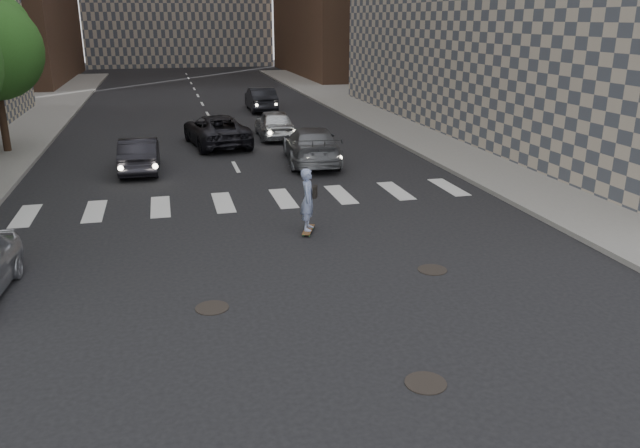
# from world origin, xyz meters

# --- Properties ---
(ground) EXTENTS (160.00, 160.00, 0.00)m
(ground) POSITION_xyz_m (0.00, 0.00, 0.00)
(ground) COLOR black
(ground) RESTS_ON ground
(sidewalk_right) EXTENTS (13.00, 80.00, 0.15)m
(sidewalk_right) POSITION_xyz_m (14.50, 20.00, 0.07)
(sidewalk_right) COLOR gray
(sidewalk_right) RESTS_ON ground
(manhole_a) EXTENTS (0.70, 0.70, 0.02)m
(manhole_a) POSITION_xyz_m (1.20, -2.50, 0.01)
(manhole_a) COLOR black
(manhole_a) RESTS_ON ground
(manhole_b) EXTENTS (0.70, 0.70, 0.02)m
(manhole_b) POSITION_xyz_m (-2.00, 1.20, 0.01)
(manhole_b) COLOR black
(manhole_b) RESTS_ON ground
(manhole_c) EXTENTS (0.70, 0.70, 0.02)m
(manhole_c) POSITION_xyz_m (3.30, 2.00, 0.01)
(manhole_c) COLOR black
(manhole_c) RESTS_ON ground
(skateboarder) EXTENTS (0.63, 0.94, 1.84)m
(skateboarder) POSITION_xyz_m (1.04, 5.41, 0.96)
(skateboarder) COLOR brown
(skateboarder) RESTS_ON ground
(traffic_car_a) EXTENTS (1.49, 4.11, 1.34)m
(traffic_car_a) POSITION_xyz_m (-3.71, 14.23, 0.67)
(traffic_car_a) COLOR black
(traffic_car_a) RESTS_ON ground
(traffic_car_b) EXTENTS (2.65, 5.34, 1.49)m
(traffic_car_b) POSITION_xyz_m (3.15, 14.00, 0.74)
(traffic_car_b) COLOR slate
(traffic_car_b) RESTS_ON ground
(traffic_car_c) EXTENTS (3.09, 5.50, 1.45)m
(traffic_car_c) POSITION_xyz_m (-0.33, 18.71, 0.73)
(traffic_car_c) COLOR black
(traffic_car_c) RESTS_ON ground
(traffic_car_d) EXTENTS (1.84, 4.26, 1.43)m
(traffic_car_d) POSITION_xyz_m (2.67, 20.00, 0.72)
(traffic_car_d) COLOR silver
(traffic_car_d) RESTS_ON ground
(traffic_car_e) EXTENTS (1.63, 4.57, 1.50)m
(traffic_car_e) POSITION_xyz_m (3.48, 29.67, 0.75)
(traffic_car_e) COLOR black
(traffic_car_e) RESTS_ON ground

